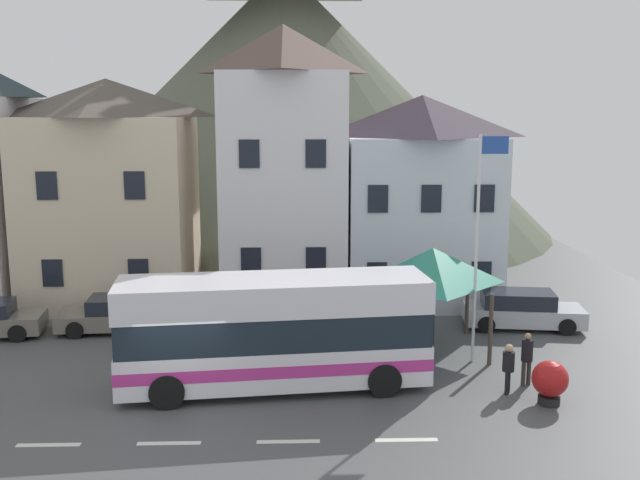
{
  "coord_description": "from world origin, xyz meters",
  "views": [
    {
      "loc": [
        3.27,
        -19.29,
        8.24
      ],
      "look_at": [
        4.01,
        4.48,
        3.98
      ],
      "focal_mm": 40.65,
      "sensor_mm": 36.0,
      "label": 1
    }
  ],
  "objects_px": {
    "transit_bus": "(274,333)",
    "pedestrian_00": "(508,365)",
    "townhouse_02": "(284,166)",
    "hilltop_castle": "(283,94)",
    "parked_car_00": "(521,310)",
    "bus_shelter": "(433,266)",
    "harbour_buoy": "(550,380)",
    "townhouse_01": "(111,192)",
    "townhouse_03": "(420,200)",
    "public_bench": "(405,316)",
    "pedestrian_01": "(527,355)",
    "flagpole": "(479,233)",
    "parked_car_03": "(123,314)"
  },
  "relations": [
    {
      "from": "flagpole",
      "to": "harbour_buoy",
      "type": "relative_size",
      "value": 5.87
    },
    {
      "from": "townhouse_03",
      "to": "public_bench",
      "type": "xyz_separation_m",
      "value": [
        -1.19,
        -4.13,
        -3.97
      ]
    },
    {
      "from": "hilltop_castle",
      "to": "parked_car_00",
      "type": "distance_m",
      "value": 27.31
    },
    {
      "from": "parked_car_03",
      "to": "harbour_buoy",
      "type": "distance_m",
      "value": 15.65
    },
    {
      "from": "townhouse_01",
      "to": "public_bench",
      "type": "xyz_separation_m",
      "value": [
        12.12,
        -4.57,
        -4.31
      ]
    },
    {
      "from": "townhouse_03",
      "to": "pedestrian_00",
      "type": "relative_size",
      "value": 5.87
    },
    {
      "from": "hilltop_castle",
      "to": "pedestrian_00",
      "type": "xyz_separation_m",
      "value": [
        7.1,
        -30.63,
        -8.44
      ]
    },
    {
      "from": "townhouse_02",
      "to": "harbour_buoy",
      "type": "relative_size",
      "value": 9.21
    },
    {
      "from": "bus_shelter",
      "to": "public_bench",
      "type": "distance_m",
      "value": 3.58
    },
    {
      "from": "parked_car_00",
      "to": "public_bench",
      "type": "xyz_separation_m",
      "value": [
        -4.49,
        0.06,
        -0.22
      ]
    },
    {
      "from": "parked_car_03",
      "to": "pedestrian_01",
      "type": "xyz_separation_m",
      "value": [
        13.56,
        -5.99,
        0.32
      ]
    },
    {
      "from": "transit_bus",
      "to": "flagpole",
      "type": "distance_m",
      "value": 7.4
    },
    {
      "from": "transit_bus",
      "to": "harbour_buoy",
      "type": "distance_m",
      "value": 8.04
    },
    {
      "from": "townhouse_01",
      "to": "bus_shelter",
      "type": "bearing_deg",
      "value": -29.16
    },
    {
      "from": "townhouse_01",
      "to": "bus_shelter",
      "type": "xyz_separation_m",
      "value": [
        12.66,
        -7.06,
        -1.8
      ]
    },
    {
      "from": "harbour_buoy",
      "to": "bus_shelter",
      "type": "bearing_deg",
      "value": 116.76
    },
    {
      "from": "pedestrian_01",
      "to": "public_bench",
      "type": "xyz_separation_m",
      "value": [
        -2.82,
        5.99,
        -0.5
      ]
    },
    {
      "from": "hilltop_castle",
      "to": "bus_shelter",
      "type": "height_order",
      "value": "hilltop_castle"
    },
    {
      "from": "townhouse_02",
      "to": "parked_car_03",
      "type": "distance_m",
      "value": 9.2
    },
    {
      "from": "parked_car_03",
      "to": "harbour_buoy",
      "type": "bearing_deg",
      "value": 148.61
    },
    {
      "from": "bus_shelter",
      "to": "public_bench",
      "type": "height_order",
      "value": "bus_shelter"
    },
    {
      "from": "hilltop_castle",
      "to": "harbour_buoy",
      "type": "relative_size",
      "value": 28.35
    },
    {
      "from": "transit_bus",
      "to": "pedestrian_00",
      "type": "relative_size",
      "value": 6.2
    },
    {
      "from": "transit_bus",
      "to": "pedestrian_01",
      "type": "distance_m",
      "value": 7.66
    },
    {
      "from": "flagpole",
      "to": "parked_car_03",
      "type": "bearing_deg",
      "value": 163.09
    },
    {
      "from": "townhouse_01",
      "to": "townhouse_02",
      "type": "relative_size",
      "value": 0.81
    },
    {
      "from": "townhouse_02",
      "to": "parked_car_00",
      "type": "relative_size",
      "value": 2.53
    },
    {
      "from": "townhouse_02",
      "to": "hilltop_castle",
      "type": "height_order",
      "value": "hilltop_castle"
    },
    {
      "from": "hilltop_castle",
      "to": "harbour_buoy",
      "type": "height_order",
      "value": "hilltop_castle"
    },
    {
      "from": "hilltop_castle",
      "to": "pedestrian_00",
      "type": "relative_size",
      "value": 23.96
    },
    {
      "from": "hilltop_castle",
      "to": "parked_car_03",
      "type": "distance_m",
      "value": 26.19
    },
    {
      "from": "transit_bus",
      "to": "parked_car_03",
      "type": "xyz_separation_m",
      "value": [
        -5.93,
        5.91,
        -1.05
      ]
    },
    {
      "from": "townhouse_03",
      "to": "pedestrian_00",
      "type": "xyz_separation_m",
      "value": [
        0.88,
        -10.73,
        -3.55
      ]
    },
    {
      "from": "parked_car_00",
      "to": "townhouse_01",
      "type": "bearing_deg",
      "value": 172.12
    },
    {
      "from": "townhouse_02",
      "to": "bus_shelter",
      "type": "distance_m",
      "value": 9.19
    },
    {
      "from": "public_bench",
      "to": "flagpole",
      "type": "relative_size",
      "value": 0.23
    },
    {
      "from": "hilltop_castle",
      "to": "transit_bus",
      "type": "height_order",
      "value": "hilltop_castle"
    },
    {
      "from": "flagpole",
      "to": "townhouse_01",
      "type": "bearing_deg",
      "value": 148.93
    },
    {
      "from": "townhouse_01",
      "to": "hilltop_castle",
      "type": "relative_size",
      "value": 0.26
    },
    {
      "from": "pedestrian_01",
      "to": "flagpole",
      "type": "xyz_separation_m",
      "value": [
        -1.04,
        2.19,
        3.36
      ]
    },
    {
      "from": "pedestrian_01",
      "to": "parked_car_03",
      "type": "bearing_deg",
      "value": 156.15
    },
    {
      "from": "hilltop_castle",
      "to": "flagpole",
      "type": "xyz_separation_m",
      "value": [
        6.8,
        -27.84,
        -5.0
      ]
    },
    {
      "from": "parked_car_00",
      "to": "bus_shelter",
      "type": "bearing_deg",
      "value": -140.65
    },
    {
      "from": "harbour_buoy",
      "to": "townhouse_01",
      "type": "bearing_deg",
      "value": 141.61
    },
    {
      "from": "pedestrian_01",
      "to": "flagpole",
      "type": "height_order",
      "value": "flagpole"
    },
    {
      "from": "hilltop_castle",
      "to": "bus_shelter",
      "type": "relative_size",
      "value": 10.05
    },
    {
      "from": "townhouse_03",
      "to": "flagpole",
      "type": "bearing_deg",
      "value": -85.78
    },
    {
      "from": "transit_bus",
      "to": "pedestrian_01",
      "type": "height_order",
      "value": "transit_bus"
    },
    {
      "from": "pedestrian_00",
      "to": "harbour_buoy",
      "type": "height_order",
      "value": "pedestrian_00"
    },
    {
      "from": "bus_shelter",
      "to": "pedestrian_00",
      "type": "xyz_separation_m",
      "value": [
        1.54,
        -4.1,
        -2.09
      ]
    }
  ]
}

